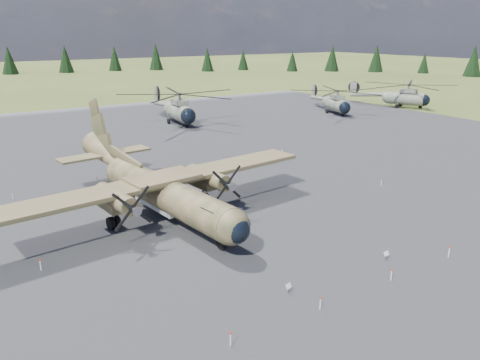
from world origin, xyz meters
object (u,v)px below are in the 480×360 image
helicopter_mid (336,97)px  helicopter_near (179,102)px  transport_plane (157,185)px  helicopter_far (406,91)px

helicopter_mid → helicopter_near: bearing=-175.6°
transport_plane → helicopter_near: (19.63, 36.69, 1.10)m
helicopter_mid → transport_plane: bearing=-131.9°
transport_plane → helicopter_far: 72.79m
helicopter_near → helicopter_far: bearing=-5.6°
helicopter_far → helicopter_near: bearing=144.7°
transport_plane → helicopter_far: size_ratio=1.12×
transport_plane → helicopter_near: size_ratio=1.11×
helicopter_near → transport_plane: bearing=-113.3°
helicopter_near → helicopter_mid: helicopter_near is taller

